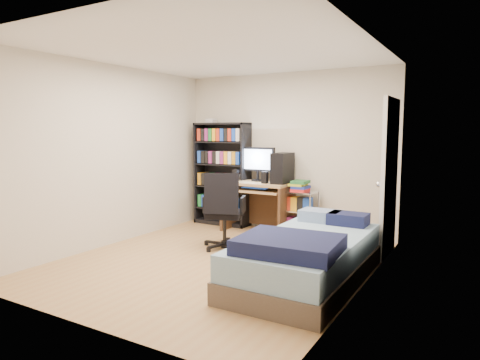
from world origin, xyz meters
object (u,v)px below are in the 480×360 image
Objects in this scene: media_shelf at (222,173)px; office_chair at (224,224)px; bed at (307,257)px; computer_desk at (265,187)px.

media_shelf is 1.65m from office_chair.
office_chair is 1.58m from bed.
bed is (1.42, -1.83, -0.45)m from computer_desk.
bed is (1.44, -0.65, -0.06)m from office_chair.
computer_desk is 0.62× the size of bed.
bed is at bearing -52.14° from computer_desk.
office_chair reaches higher than bed.
media_shelf is 1.72× the size of office_chair.
media_shelf reaches higher than office_chair.
computer_desk is (0.88, -0.12, -0.17)m from media_shelf.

